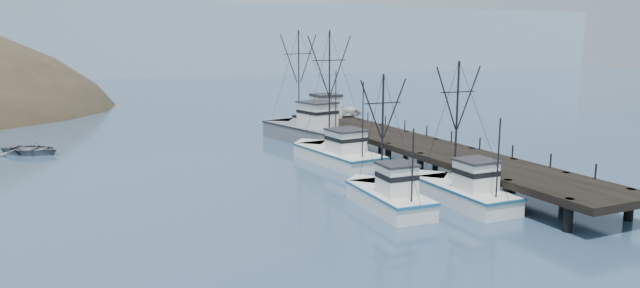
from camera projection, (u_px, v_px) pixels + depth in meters
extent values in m
plane|color=#2F4A69|center=(363.00, 238.00, 32.21)|extent=(400.00, 400.00, 0.00)
cube|color=black|center=(413.00, 144.00, 51.96)|extent=(6.00, 44.00, 0.50)
cylinder|color=black|center=(568.00, 215.00, 33.15)|extent=(0.56, 0.56, 2.00)
cylinder|color=black|center=(629.00, 205.00, 35.29)|extent=(0.56, 0.56, 2.00)
cylinder|color=black|center=(507.00, 194.00, 37.62)|extent=(0.56, 0.56, 2.00)
cylinder|color=black|center=(565.00, 186.00, 39.76)|extent=(0.56, 0.56, 2.00)
cylinder|color=black|center=(459.00, 178.00, 42.09)|extent=(0.56, 0.56, 2.00)
cylinder|color=black|center=(513.00, 171.00, 44.23)|extent=(0.56, 0.56, 2.00)
cylinder|color=black|center=(420.00, 165.00, 46.56)|extent=(0.56, 0.56, 2.00)
cylinder|color=black|center=(471.00, 159.00, 48.69)|extent=(0.56, 0.56, 2.00)
cylinder|color=black|center=(388.00, 154.00, 51.02)|extent=(0.56, 0.56, 2.00)
cylinder|color=black|center=(436.00, 149.00, 53.16)|extent=(0.56, 0.56, 2.00)
cylinder|color=black|center=(361.00, 145.00, 55.49)|extent=(0.56, 0.56, 2.00)
cylinder|color=black|center=(406.00, 141.00, 57.63)|extent=(0.56, 0.56, 2.00)
cylinder|color=black|center=(338.00, 137.00, 59.96)|extent=(0.56, 0.56, 2.00)
cylinder|color=black|center=(381.00, 134.00, 62.10)|extent=(0.56, 0.56, 2.00)
cylinder|color=black|center=(319.00, 130.00, 64.43)|extent=(0.56, 0.56, 2.00)
cylinder|color=black|center=(359.00, 128.00, 66.57)|extent=(0.56, 0.56, 2.00)
cylinder|color=black|center=(301.00, 125.00, 68.90)|extent=(0.56, 0.56, 2.00)
cylinder|color=black|center=(340.00, 122.00, 71.04)|extent=(0.56, 0.56, 2.00)
cube|color=#9EB2C6|center=(140.00, 74.00, 188.27)|extent=(360.00, 40.00, 26.00)
cube|color=white|center=(465.00, 198.00, 38.91)|extent=(3.19, 7.99, 1.60)
cube|color=white|center=(431.00, 184.00, 42.49)|extent=(3.11, 3.11, 1.60)
cube|color=navy|center=(465.00, 188.00, 38.79)|extent=(3.25, 8.19, 0.18)
cube|color=silver|center=(476.00, 176.00, 37.68)|extent=(2.20, 2.27, 1.90)
cube|color=#26262B|center=(476.00, 161.00, 37.50)|extent=(2.38, 2.47, 0.16)
cylinder|color=black|center=(457.00, 123.00, 39.12)|extent=(0.14, 0.14, 8.43)
cylinder|color=black|center=(498.00, 158.00, 35.57)|extent=(0.10, 0.10, 5.06)
cube|color=white|center=(389.00, 202.00, 37.75)|extent=(3.32, 7.47, 1.60)
cube|color=white|center=(365.00, 189.00, 41.10)|extent=(2.95, 2.95, 1.60)
cube|color=#1F5A8F|center=(389.00, 192.00, 37.63)|extent=(3.39, 7.66, 0.18)
cube|color=silver|center=(397.00, 180.00, 36.58)|extent=(2.17, 2.17, 1.90)
cube|color=#26262B|center=(397.00, 164.00, 36.40)|extent=(2.35, 2.36, 0.16)
cylinder|color=black|center=(382.00, 131.00, 37.96)|extent=(0.14, 0.14, 7.61)
cylinder|color=black|center=(413.00, 165.00, 34.63)|extent=(0.10, 0.10, 4.56)
cube|color=white|center=(338.00, 158.00, 51.95)|extent=(4.87, 10.34, 1.60)
cube|color=white|center=(311.00, 149.00, 56.18)|extent=(3.83, 3.83, 1.60)
cube|color=navy|center=(338.00, 151.00, 51.82)|extent=(4.97, 10.60, 0.18)
cube|color=silver|center=(346.00, 141.00, 50.55)|extent=(2.97, 3.08, 1.90)
cube|color=#26262B|center=(346.00, 130.00, 50.37)|extent=(3.23, 3.36, 0.16)
cylinder|color=black|center=(329.00, 90.00, 52.15)|extent=(0.14, 0.14, 10.68)
cylinder|color=black|center=(363.00, 120.00, 47.98)|extent=(0.10, 0.10, 6.41)
cube|color=slate|center=(309.00, 135.00, 62.73)|extent=(6.74, 13.04, 2.20)
cube|color=slate|center=(279.00, 128.00, 67.65)|extent=(4.23, 4.23, 2.20)
cube|color=black|center=(309.00, 126.00, 62.55)|extent=(6.89, 13.37, 0.18)
cube|color=silver|center=(317.00, 115.00, 61.04)|extent=(3.67, 4.04, 2.60)
cube|color=#26262B|center=(317.00, 102.00, 60.79)|extent=(3.98, 4.41, 0.16)
cylinder|color=black|center=(299.00, 77.00, 63.12)|extent=(0.14, 0.14, 10.31)
cylinder|color=black|center=(336.00, 101.00, 58.19)|extent=(0.10, 0.10, 6.19)
cube|color=silver|center=(326.00, 107.00, 67.67)|extent=(2.80, 3.00, 2.50)
cube|color=#26262B|center=(326.00, 95.00, 67.42)|extent=(3.00, 3.20, 0.30)
imported|color=white|center=(339.00, 110.00, 68.48)|extent=(5.96, 3.22, 1.59)
imported|color=slate|center=(32.00, 154.00, 56.29)|extent=(7.23, 6.99, 1.22)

